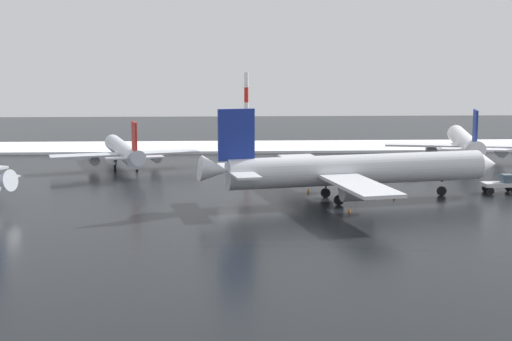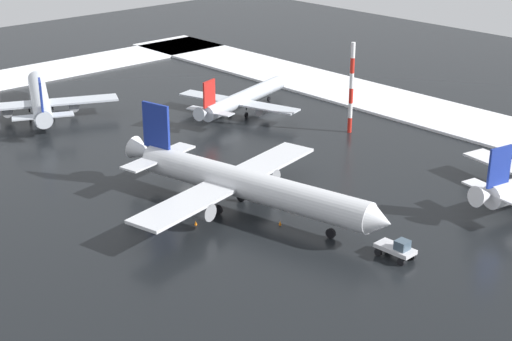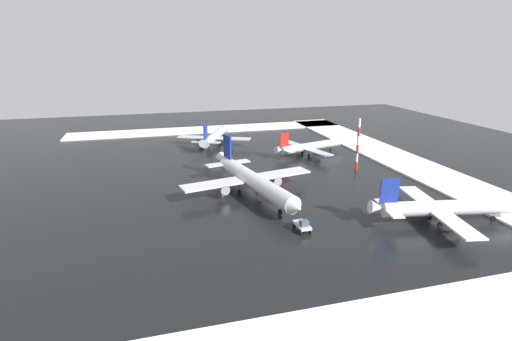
% 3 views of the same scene
% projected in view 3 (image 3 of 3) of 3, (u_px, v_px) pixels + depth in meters
% --- Properties ---
extents(ground_plane, '(240.00, 240.00, 0.00)m').
position_uv_depth(ground_plane, '(248.00, 176.00, 110.73)').
color(ground_plane, black).
extents(snow_bank_far, '(152.00, 16.00, 0.48)m').
position_uv_depth(snow_bank_far, '(404.00, 162.00, 123.42)').
color(snow_bank_far, white).
rests_on(snow_bank_far, ground_plane).
extents(snow_bank_left, '(14.00, 116.00, 0.48)m').
position_uv_depth(snow_bank_left, '(383.00, 335.00, 48.96)').
color(snow_bank_left, white).
rests_on(snow_bank_left, ground_plane).
extents(snow_bank_right, '(14.00, 116.00, 0.48)m').
position_uv_depth(snow_bank_right, '(209.00, 129.00, 172.37)').
color(snow_bank_right, white).
rests_on(snow_bank_right, ground_plane).
extents(airplane_far_rear, '(40.05, 33.52, 11.97)m').
position_uv_depth(airplane_far_rear, '(253.00, 180.00, 94.58)').
color(airplane_far_rear, silver).
rests_on(airplane_far_rear, ground_plane).
extents(airplane_parked_starboard, '(23.47, 27.91, 8.44)m').
position_uv_depth(airplane_parked_starboard, '(310.00, 147.00, 131.67)').
color(airplane_parked_starboard, silver).
rests_on(airplane_parked_starboard, ground_plane).
extents(airplane_parked_portside, '(30.37, 25.82, 9.62)m').
position_uv_depth(airplane_parked_portside, '(215.00, 136.00, 145.67)').
color(airplane_parked_portside, silver).
rests_on(airplane_parked_portside, ground_plane).
extents(airplane_distant_tail, '(27.34, 32.70, 9.76)m').
position_uv_depth(airplane_distant_tail, '(446.00, 208.00, 80.17)').
color(airplane_distant_tail, white).
rests_on(airplane_distant_tail, ground_plane).
extents(pushback_tug, '(4.65, 2.41, 2.50)m').
position_uv_depth(pushback_tug, '(303.00, 225.00, 76.96)').
color(pushback_tug, silver).
rests_on(pushback_tug, ground_plane).
extents(ground_crew_by_nose_gear, '(0.36, 0.36, 1.71)m').
position_uv_depth(ground_crew_by_nose_gear, '(283.00, 192.00, 95.35)').
color(ground_crew_by_nose_gear, black).
rests_on(ground_crew_by_nose_gear, ground_plane).
extents(ground_crew_near_tug, '(0.36, 0.36, 1.71)m').
position_uv_depth(ground_crew_near_tug, '(275.00, 187.00, 99.12)').
color(ground_crew_near_tug, black).
rests_on(ground_crew_near_tug, ground_plane).
extents(antenna_mast, '(0.70, 0.70, 15.19)m').
position_uv_depth(antenna_mast, '(358.00, 145.00, 113.43)').
color(antenna_mast, red).
rests_on(antenna_mast, ground_plane).
extents(traffic_cone_near_nose, '(0.36, 0.36, 0.55)m').
position_uv_depth(traffic_cone_near_nose, '(223.00, 196.00, 95.00)').
color(traffic_cone_near_nose, orange).
rests_on(traffic_cone_near_nose, ground_plane).
extents(traffic_cone_mid_line, '(0.36, 0.36, 0.55)m').
position_uv_depth(traffic_cone_mid_line, '(270.00, 186.00, 101.49)').
color(traffic_cone_mid_line, orange).
rests_on(traffic_cone_mid_line, ground_plane).
extents(traffic_cone_wingtip_side, '(0.36, 0.36, 0.55)m').
position_uv_depth(traffic_cone_wingtip_side, '(262.00, 203.00, 90.46)').
color(traffic_cone_wingtip_side, orange).
rests_on(traffic_cone_wingtip_side, ground_plane).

